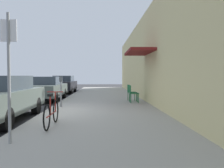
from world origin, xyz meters
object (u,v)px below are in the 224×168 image
at_px(bicycle_0, 52,113).
at_px(street_sign, 9,67).
at_px(parked_car_1, 46,88).
at_px(parking_meter, 61,89).
at_px(parked_car_2, 64,84).
at_px(cafe_chair_0, 133,93).
at_px(cafe_chair_1, 131,92).

bearing_deg(bicycle_0, street_sign, -107.43).
xyz_separation_m(parked_car_1, parking_meter, (1.55, -3.77, 0.15)).
bearing_deg(parking_meter, street_sign, -90.54).
bearing_deg(parked_car_1, street_sign, -80.57).
bearing_deg(bicycle_0, parked_car_2, 98.42).
relative_size(parked_car_1, cafe_chair_0, 5.06).
distance_m(parked_car_1, parked_car_2, 5.91).
distance_m(parking_meter, street_sign, 5.32).
distance_m(parked_car_1, bicycle_0, 7.76).
bearing_deg(cafe_chair_1, bicycle_0, -115.44).
bearing_deg(parked_car_2, street_sign, -84.27).
bearing_deg(cafe_chair_0, parked_car_2, 120.71).
relative_size(parked_car_2, cafe_chair_0, 5.06).
bearing_deg(parked_car_2, cafe_chair_1, -56.76).
relative_size(parked_car_2, street_sign, 1.69).
xyz_separation_m(parking_meter, street_sign, (-0.05, -5.27, 0.75)).
bearing_deg(parked_car_2, bicycle_0, -81.58).
height_order(parked_car_1, bicycle_0, parked_car_1).
distance_m(street_sign, cafe_chair_0, 7.64).
bearing_deg(parking_meter, parked_car_1, 112.37).
relative_size(parked_car_2, parking_meter, 3.33).
height_order(parked_car_2, cafe_chair_1, parked_car_2).
height_order(parked_car_2, parking_meter, parked_car_2).
height_order(street_sign, bicycle_0, street_sign).
relative_size(parked_car_1, cafe_chair_1, 5.06).
height_order(parked_car_1, parking_meter, parking_meter).
bearing_deg(parked_car_1, cafe_chair_1, -16.99).
bearing_deg(street_sign, parked_car_2, 95.73).
bearing_deg(street_sign, cafe_chair_1, 66.12).
bearing_deg(cafe_chair_0, parking_meter, -155.23).
distance_m(parked_car_1, parking_meter, 4.07).
relative_size(street_sign, cafe_chair_0, 2.99).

